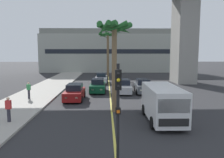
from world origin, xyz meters
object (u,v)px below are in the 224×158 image
car_queue_second (101,78)px  delivery_van (163,102)px  traffic_light_median_near (118,103)px  pedestrian_near_crosswalk (29,90)px  car_queue_third (75,93)px  palm_tree_near_median (108,41)px  palm_tree_mid_median (114,38)px  car_queue_fifth (143,86)px  car_queue_fourth (123,87)px  pedestrian_mid_block (9,109)px  car_queue_front (98,86)px  palm_tree_far_median (114,37)px

car_queue_second → delivery_van: bearing=-76.8°
traffic_light_median_near → pedestrian_near_crosswalk: traffic_light_median_near is taller
car_queue_third → palm_tree_near_median: bearing=80.6°
palm_tree_mid_median → car_queue_fifth: bearing=66.2°
delivery_van → pedestrian_near_crosswalk: (-11.30, 7.05, -0.29)m
palm_tree_near_median → car_queue_fifth: bearing=-77.2°
car_queue_fourth → traffic_light_median_near: traffic_light_median_near is taller
car_queue_second → delivery_van: (4.50, -19.16, 0.57)m
car_queue_second → car_queue_fourth: size_ratio=0.99×
pedestrian_mid_block → car_queue_third: bearing=66.2°
delivery_van → car_queue_fifth: bearing=87.5°
palm_tree_near_median → car_queue_front: bearing=-94.6°
car_queue_fourth → delivery_van: (1.79, -10.57, 0.57)m
delivery_van → palm_tree_mid_median: (-3.16, 2.52, 4.42)m
car_queue_fourth → palm_tree_far_median: (-0.80, 10.24, 6.35)m
car_queue_fourth → car_queue_second: bearing=107.5°
car_queue_fourth → delivery_van: size_ratio=0.79×
car_queue_second → delivery_van: 19.69m
traffic_light_median_near → palm_tree_mid_median: bearing=88.9°
car_queue_third → traffic_light_median_near: size_ratio=0.98×
car_queue_fifth → palm_tree_mid_median: (-3.64, -8.24, 4.98)m
car_queue_third → delivery_van: (6.86, -6.97, 0.57)m
car_queue_fourth → traffic_light_median_near: (-1.53, -16.80, 1.99)m
palm_tree_near_median → pedestrian_mid_block: size_ratio=5.18×
palm_tree_near_median → palm_tree_far_median: (0.81, -7.09, 0.30)m
car_queue_front → pedestrian_near_crosswalk: bearing=-147.1°
pedestrian_near_crosswalk → car_queue_fourth: bearing=20.3°
car_queue_second → palm_tree_near_median: 10.69m
car_queue_second → pedestrian_near_crosswalk: size_ratio=2.55×
delivery_van → car_queue_fourth: bearing=99.6°
car_queue_third → car_queue_fifth: same height
palm_tree_mid_median → delivery_van: bearing=-38.5°
car_queue_fourth → pedestrian_near_crosswalk: pedestrian_near_crosswalk is taller
car_queue_second → traffic_light_median_near: traffic_light_median_near is taller
car_queue_front → palm_tree_far_median: (2.16, 9.52, 6.35)m
car_queue_second → palm_tree_mid_median: bearing=-85.4°
palm_tree_near_median → pedestrian_mid_block: 29.58m
car_queue_front → car_queue_second: same height
car_queue_front → car_queue_third: size_ratio=1.00×
delivery_van → traffic_light_median_near: traffic_light_median_near is taller
car_queue_front → palm_tree_far_median: bearing=77.2°
palm_tree_near_median → car_queue_second: bearing=-97.1°
palm_tree_far_median → car_queue_third: bearing=-107.1°
car_queue_third → pedestrian_mid_block: pedestrian_mid_block is taller
car_queue_third → palm_tree_near_median: size_ratio=0.49×
car_queue_fourth → car_queue_third: bearing=-144.6°
car_queue_fifth → traffic_light_median_near: 17.52m
traffic_light_median_near → car_queue_second: bearing=92.6°
car_queue_fourth → traffic_light_median_near: 16.99m
car_queue_fourth → traffic_light_median_near: size_ratio=0.99×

